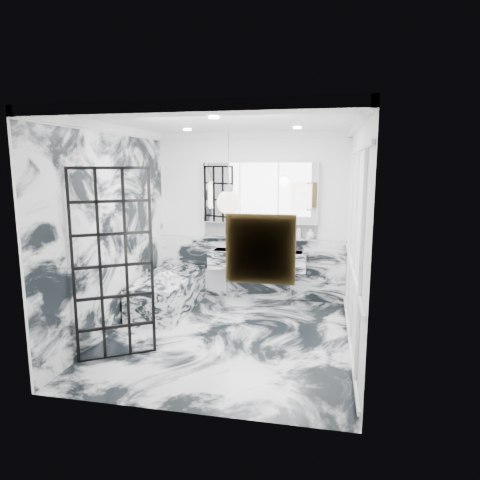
% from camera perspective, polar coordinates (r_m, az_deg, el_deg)
% --- Properties ---
extents(floor, '(3.60, 3.60, 0.00)m').
position_cam_1_polar(floor, '(5.86, -1.67, -12.84)').
color(floor, silver).
rests_on(floor, ground).
extents(ceiling, '(3.60, 3.60, 0.00)m').
position_cam_1_polar(ceiling, '(5.43, -1.82, 15.55)').
color(ceiling, white).
rests_on(ceiling, wall_back).
extents(wall_back, '(3.60, 0.00, 3.60)m').
position_cam_1_polar(wall_back, '(7.22, 1.53, 3.03)').
color(wall_back, white).
rests_on(wall_back, floor).
extents(wall_front, '(3.60, 0.00, 3.60)m').
position_cam_1_polar(wall_front, '(3.78, -8.00, -3.47)').
color(wall_front, white).
rests_on(wall_front, floor).
extents(wall_left, '(0.00, 3.60, 3.60)m').
position_cam_1_polar(wall_left, '(6.04, -16.69, 1.25)').
color(wall_left, white).
rests_on(wall_left, floor).
extents(wall_right, '(0.00, 3.60, 3.60)m').
position_cam_1_polar(wall_right, '(5.34, 15.20, 0.23)').
color(wall_right, white).
rests_on(wall_right, floor).
extents(marble_clad_back, '(3.18, 0.05, 1.05)m').
position_cam_1_polar(marble_clad_back, '(7.35, 1.46, -3.78)').
color(marble_clad_back, silver).
rests_on(marble_clad_back, floor).
extents(marble_clad_left, '(0.02, 3.56, 2.68)m').
position_cam_1_polar(marble_clad_left, '(6.04, -16.53, 0.68)').
color(marble_clad_left, silver).
rests_on(marble_clad_left, floor).
extents(panel_molding, '(0.03, 3.40, 2.30)m').
position_cam_1_polar(panel_molding, '(5.36, 14.94, -0.82)').
color(panel_molding, white).
rests_on(panel_molding, floor).
extents(soap_bottle_a, '(0.09, 0.09, 0.20)m').
position_cam_1_polar(soap_bottle_a, '(7.07, 7.85, 1.08)').
color(soap_bottle_a, '#8C5919').
rests_on(soap_bottle_a, ledge).
extents(soap_bottle_b, '(0.09, 0.09, 0.15)m').
position_cam_1_polar(soap_bottle_b, '(7.06, 9.26, 0.84)').
color(soap_bottle_b, '#4C4C51').
rests_on(soap_bottle_b, ledge).
extents(soap_bottle_c, '(0.16, 0.16, 0.15)m').
position_cam_1_polar(soap_bottle_c, '(7.06, 9.41, 0.84)').
color(soap_bottle_c, silver).
rests_on(soap_bottle_c, ledge).
extents(face_pot, '(0.15, 0.15, 0.15)m').
position_cam_1_polar(face_pot, '(7.14, 2.53, 1.04)').
color(face_pot, white).
rests_on(face_pot, ledge).
extents(amber_bottle, '(0.04, 0.04, 0.10)m').
position_cam_1_polar(amber_bottle, '(7.11, 4.48, 0.78)').
color(amber_bottle, '#8C5919').
rests_on(amber_bottle, ledge).
extents(flower_vase, '(0.09, 0.09, 0.12)m').
position_cam_1_polar(flower_vase, '(6.14, -9.60, -5.88)').
color(flower_vase, silver).
rests_on(flower_vase, bathtub).
extents(crittall_door, '(0.77, 0.50, 2.24)m').
position_cam_1_polar(crittall_door, '(5.18, -16.53, -3.29)').
color(crittall_door, black).
rests_on(crittall_door, floor).
extents(artwork, '(0.50, 0.05, 0.50)m').
position_cam_1_polar(artwork, '(3.61, 2.73, -1.22)').
color(artwork, gold).
rests_on(artwork, wall_front).
extents(pendant_light, '(0.24, 0.24, 0.24)m').
position_cam_1_polar(pendant_light, '(4.29, -1.51, 5.03)').
color(pendant_light, white).
rests_on(pendant_light, ceiling).
extents(trough_sink, '(1.60, 0.45, 0.30)m').
position_cam_1_polar(trough_sink, '(7.07, 2.36, -2.63)').
color(trough_sink, silver).
rests_on(trough_sink, wall_back).
extents(ledge, '(1.90, 0.14, 0.04)m').
position_cam_1_polar(ledge, '(7.17, 2.59, 0.30)').
color(ledge, silver).
rests_on(ledge, wall_back).
extents(subway_tile, '(1.90, 0.03, 0.23)m').
position_cam_1_polar(subway_tile, '(7.21, 2.67, 1.44)').
color(subway_tile, white).
rests_on(subway_tile, wall_back).
extents(mirror_cabinet, '(1.90, 0.16, 1.00)m').
position_cam_1_polar(mirror_cabinet, '(7.08, 2.64, 6.30)').
color(mirror_cabinet, white).
rests_on(mirror_cabinet, wall_back).
extents(sconce_left, '(0.07, 0.07, 0.40)m').
position_cam_1_polar(sconce_left, '(7.17, -4.01, 6.01)').
color(sconce_left, white).
rests_on(sconce_left, mirror_cabinet).
extents(sconce_right, '(0.07, 0.07, 0.40)m').
position_cam_1_polar(sconce_right, '(6.91, 9.28, 5.76)').
color(sconce_right, white).
rests_on(sconce_right, mirror_cabinet).
extents(bathtub, '(0.75, 1.65, 0.55)m').
position_cam_1_polar(bathtub, '(6.91, -9.57, -6.98)').
color(bathtub, silver).
rests_on(bathtub, floor).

